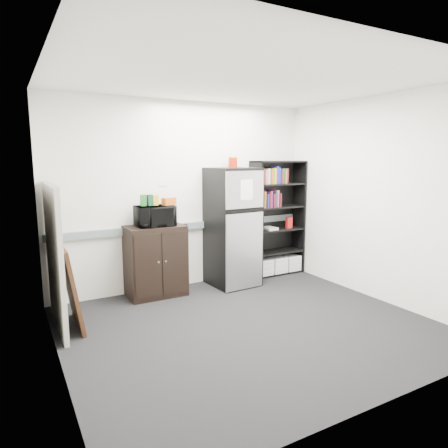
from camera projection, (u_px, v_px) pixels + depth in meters
name	position (u px, v px, depth m)	size (l,w,h in m)	color
floor	(249.00, 325.00, 4.56)	(4.00, 4.00, 0.00)	black
wall_back	(186.00, 195.00, 5.85)	(4.00, 0.02, 2.70)	white
wall_right	(377.00, 199.00, 5.30)	(0.02, 3.50, 2.70)	white
wall_left	(52.00, 222.00, 3.38)	(0.02, 3.50, 2.70)	white
ceiling	(252.00, 79.00, 4.12)	(4.00, 3.50, 0.02)	white
electrical_raceway	(187.00, 226.00, 5.90)	(3.92, 0.05, 0.10)	slate
wall_note	(163.00, 183.00, 5.65)	(0.14, 0.00, 0.10)	white
bookshelf	(277.00, 219.00, 6.50)	(0.90, 0.34, 1.85)	black
cubicle_partition	(54.00, 256.00, 4.45)	(0.06, 1.30, 1.62)	#9F988D
cabinet	(156.00, 261.00, 5.50)	(0.78, 0.52, 0.98)	black
microwave	(155.00, 216.00, 5.38)	(0.50, 0.34, 0.28)	black
snack_box_a	(143.00, 200.00, 5.31)	(0.07, 0.05, 0.15)	#1A5E1F
snack_box_b	(150.00, 200.00, 5.35)	(0.07, 0.05, 0.15)	#0D3922
snack_box_c	(156.00, 200.00, 5.39)	(0.07, 0.05, 0.14)	gold
snack_bag	(169.00, 201.00, 5.44)	(0.18, 0.10, 0.10)	#C85314
refrigerator	(233.00, 227.00, 5.94)	(0.70, 0.72, 1.75)	black
coffee_can	(233.00, 161.00, 5.92)	(0.13, 0.13, 0.18)	#A31A07
framed_poster	(71.00, 286.00, 4.45)	(0.18, 0.74, 0.95)	black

